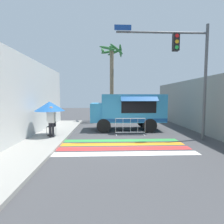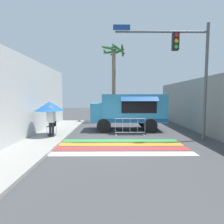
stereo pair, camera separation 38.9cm
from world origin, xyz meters
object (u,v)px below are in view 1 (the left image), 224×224
Objects in this scene: food_truck at (127,109)px; barricade_front at (130,127)px; vendor_person at (51,120)px; patio_umbrella at (50,106)px; palm_tree at (112,70)px; traffic_signal_pole at (188,62)px; folding_chair at (52,125)px.

barricade_front is at bearing -90.15° from food_truck.
patio_umbrella is at bearing 110.58° from vendor_person.
palm_tree reaches higher than barricade_front.
food_truck reaches higher than vendor_person.
barricade_front is (4.82, 0.48, -1.33)m from patio_umbrella.
barricade_front is at bearing 156.73° from traffic_signal_pole.
patio_umbrella is 8.55m from palm_tree.
vendor_person is 0.24× the size of palm_tree.
barricade_front is (4.88, 0.01, -0.17)m from folding_chair.
patio_umbrella is 1.15× the size of vendor_person.
barricade_front is at bearing 5.68° from patio_umbrella.
food_truck is at bearing 25.71° from vendor_person.
vendor_person is at bearing -148.65° from food_truck.
traffic_signal_pole is 3.34× the size of barricade_front.
food_truck is 0.83× the size of traffic_signal_pole.
palm_tree reaches higher than traffic_signal_pole.
traffic_signal_pole is 3.13× the size of patio_umbrella.
folding_chair is 0.50× the size of barricade_front.
food_truck is at bearing 132.51° from traffic_signal_pole.
traffic_signal_pole reaches higher than folding_chair.
patio_umbrella is 2.13× the size of folding_chair.
palm_tree is (3.68, 7.33, 3.91)m from vendor_person.
food_truck is 5.79m from palm_tree.
traffic_signal_pole is 4.94m from barricade_front.
folding_chair is 8.72m from palm_tree.
food_truck is 2.59× the size of patio_umbrella.
barricade_front is 7.92m from palm_tree.
traffic_signal_pole is 3.60× the size of vendor_person.
vendor_person is 4.74m from barricade_front.
patio_umbrella is (-7.74, 0.78, -2.45)m from traffic_signal_pole.
traffic_signal_pole is 8.64m from palm_tree.
food_truck is 5.50× the size of folding_chair.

